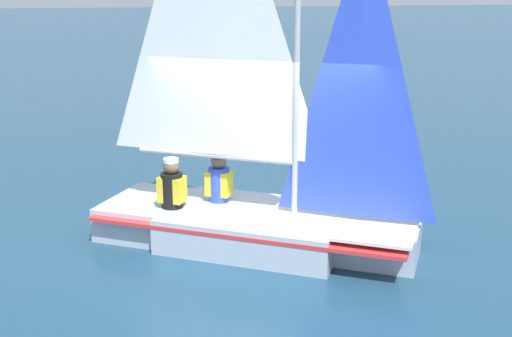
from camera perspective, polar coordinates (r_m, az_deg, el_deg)
ground_plane at (r=8.89m, az=-0.00°, el=-6.66°), size 260.00×260.00×0.00m
sailboat_main at (r=8.63m, az=-0.24°, el=-1.82°), size 3.76×4.39×5.71m
sailor_helm at (r=9.11m, az=-3.28°, el=-1.89°), size 0.42×0.43×1.16m
sailor_crew at (r=8.90m, az=-7.46°, el=-2.43°), size 0.42×0.43×1.16m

